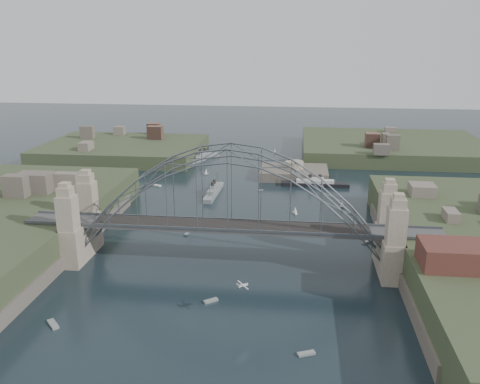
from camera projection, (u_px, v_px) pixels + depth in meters
name	position (u px, v px, depth m)	size (l,w,h in m)	color
ground	(230.00, 264.00, 105.74)	(500.00, 500.00, 0.00)	black
bridge	(230.00, 207.00, 102.18)	(84.00, 13.80, 24.60)	#464648
headland_nw	(124.00, 154.00, 202.02)	(60.00, 45.00, 9.00)	#344025
headland_ne	(391.00, 152.00, 204.59)	(70.00, 55.00, 9.50)	#344025
fort_island	(294.00, 178.00, 171.08)	(22.00, 16.00, 9.40)	#554D44
finger_pier	(470.00, 353.00, 74.60)	(4.00, 22.00, 1.40)	#464648
naval_cruiser_near	(214.00, 192.00, 151.98)	(3.21, 18.85, 5.63)	gray
naval_cruiser_far	(203.00, 158.00, 194.13)	(10.47, 16.95, 6.03)	gray
ocean_liner	(315.00, 184.00, 160.31)	(21.06, 2.91, 5.17)	black
aeroplane	(242.00, 285.00, 82.45)	(2.22, 3.05, 0.51)	silver
small_boat_a	(187.00, 234.00, 121.44)	(1.12, 2.32, 0.45)	silver
small_boat_b	(295.00, 210.00, 135.21)	(1.43, 1.93, 2.38)	silver
small_boat_c	(211.00, 301.00, 90.58)	(2.60, 2.26, 0.45)	silver
small_boat_d	(342.00, 204.00, 140.25)	(1.19, 2.23, 2.38)	silver
small_boat_e	(156.00, 185.00, 160.81)	(3.53, 2.05, 0.45)	silver
small_boat_f	(260.00, 190.00, 155.73)	(1.73, 0.95, 0.45)	silver
small_boat_g	(306.00, 354.00, 75.45)	(2.80, 1.85, 0.45)	silver
small_boat_h	(206.00, 172.00, 173.95)	(1.61, 1.87, 2.38)	silver
small_boat_i	(366.00, 242.00, 116.40)	(2.27, 2.19, 0.45)	silver
small_boat_j	(53.00, 324.00, 83.13)	(3.00, 3.12, 0.45)	silver
small_boat_k	(275.00, 151.00, 204.78)	(1.79, 1.22, 2.38)	silver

